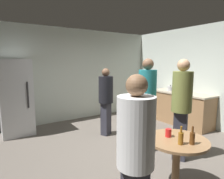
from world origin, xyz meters
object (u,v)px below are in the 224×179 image
refrigerator (16,97)px  kettle (171,88)px  beer_bottle_brown (192,138)px  person_in_olive_shirt (182,102)px  beer_bottle_amber (181,138)px  person_in_white_shirt (136,150)px  wine_bottle_on_counter (187,89)px  person_in_teal_shirt (147,98)px  person_in_black_shirt (106,97)px  foreground_table (177,147)px  plastic_cup_red (168,133)px

refrigerator → kettle: (3.91, -1.31, 0.07)m
beer_bottle_brown → person_in_olive_shirt: size_ratio=0.13×
beer_bottle_brown → beer_bottle_amber: bearing=148.1°
refrigerator → person_in_white_shirt: 3.81m
wine_bottle_on_counter → refrigerator: bearing=155.8°
refrigerator → person_in_teal_shirt: 3.09m
person_in_teal_shirt → person_in_black_shirt: (-0.21, 1.16, -0.13)m
beer_bottle_amber → person_in_teal_shirt: (0.60, 1.23, 0.24)m
person_in_teal_shirt → person_in_black_shirt: size_ratio=1.13×
beer_bottle_brown → person_in_black_shirt: size_ratio=0.14×
person_in_olive_shirt → foreground_table: bearing=5.5°
kettle → beer_bottle_brown: bearing=-135.6°
beer_bottle_brown → person_in_teal_shirt: 1.42m
person_in_teal_shirt → person_in_white_shirt: (-1.47, -1.40, -0.11)m
person_in_white_shirt → person_in_black_shirt: size_ratio=1.03×
person_in_white_shirt → person_in_black_shirt: 2.86m
beer_bottle_amber → plastic_cup_red: (0.07, 0.25, -0.03)m
beer_bottle_amber → beer_bottle_brown: 0.14m
kettle → beer_bottle_amber: bearing=-137.9°
refrigerator → beer_bottle_amber: refrigerator is taller
person_in_olive_shirt → refrigerator: bearing=-81.8°
refrigerator → person_in_black_shirt: (1.77, -1.21, 0.03)m
person_in_white_shirt → beer_bottle_brown: bearing=5.5°
foreground_table → person_in_olive_shirt: (0.77, 0.53, 0.42)m
foreground_table → plastic_cup_red: size_ratio=7.27×
refrigerator → person_in_white_shirt: (0.51, -3.77, 0.05)m
beer_bottle_brown → person_in_black_shirt: person_in_black_shirt is taller
beer_bottle_brown → foreground_table: bearing=95.2°
beer_bottle_amber → plastic_cup_red: bearing=74.9°
kettle → foreground_table: (-2.43, -2.16, -0.34)m
beer_bottle_amber → person_in_olive_shirt: (0.87, 0.66, 0.23)m
beer_bottle_brown → person_in_teal_shirt: bearing=69.7°
refrigerator → person_in_teal_shirt: bearing=-50.2°
person_in_white_shirt → person_in_olive_shirt: bearing=25.5°
kettle → person_in_olive_shirt: bearing=-135.5°
foreground_table → person_in_black_shirt: 2.31m
wine_bottle_on_counter → plastic_cup_red: 3.01m
refrigerator → beer_bottle_amber: 3.86m
wine_bottle_on_counter → person_in_teal_shirt: size_ratio=0.17×
kettle → person_in_white_shirt: 4.20m
plastic_cup_red → person_in_teal_shirt: (0.54, 0.99, 0.27)m
person_in_black_shirt → beer_bottle_brown: bearing=-32.0°
kettle → wine_bottle_on_counter: size_ratio=0.79×
kettle → person_in_teal_shirt: (-1.93, -1.06, 0.09)m
beer_bottle_brown → person_in_white_shirt: person_in_white_shirt is taller
kettle → refrigerator: bearing=161.5°
kettle → person_in_black_shirt: size_ratio=0.15×
person_in_white_shirt → person_in_black_shirt: (1.26, 2.57, -0.03)m
refrigerator → wine_bottle_on_counter: (4.00, -1.80, 0.12)m
refrigerator → plastic_cup_red: size_ratio=16.36×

